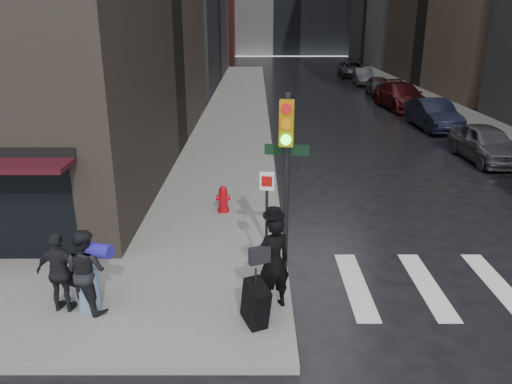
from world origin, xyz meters
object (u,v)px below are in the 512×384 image
(man_greycoat, at_px, (61,272))
(parked_car_6, at_px, (352,69))
(man_overcoat, at_px, (270,269))
(fire_hydrant, at_px, (223,200))
(parked_car_4, at_px, (379,86))
(man_jeans, at_px, (86,270))
(traffic_light, at_px, (284,165))
(parked_car_1, at_px, (486,143))
(parked_car_5, at_px, (363,76))
(parked_car_2, at_px, (433,114))
(parked_car_3, at_px, (401,96))

(man_greycoat, xyz_separation_m, parked_car_6, (13.52, 43.11, -0.24))
(man_overcoat, xyz_separation_m, fire_hydrant, (-1.25, 5.37, -0.55))
(man_greycoat, distance_m, parked_car_4, 33.27)
(man_jeans, relative_size, traffic_light, 0.42)
(parked_car_4, distance_m, parked_car_6, 12.63)
(man_overcoat, height_order, parked_car_1, man_overcoat)
(parked_car_5, distance_m, parked_car_6, 6.31)
(parked_car_6, bearing_deg, man_overcoat, -99.26)
(fire_hydrant, relative_size, parked_car_2, 0.17)
(parked_car_6, bearing_deg, traffic_light, -99.19)
(traffic_light, height_order, parked_car_6, traffic_light)
(traffic_light, relative_size, parked_car_4, 1.00)
(man_jeans, height_order, fire_hydrant, man_jeans)
(man_greycoat, relative_size, parked_car_4, 0.41)
(parked_car_4, height_order, parked_car_6, parked_car_6)
(parked_car_3, height_order, parked_car_5, parked_car_3)
(traffic_light, relative_size, parked_car_1, 0.94)
(man_overcoat, bearing_deg, man_jeans, -25.41)
(parked_car_1, bearing_deg, man_jeans, -139.56)
(man_jeans, height_order, parked_car_4, man_jeans)
(fire_hydrant, bearing_deg, parked_car_4, 67.36)
(traffic_light, distance_m, parked_car_2, 18.96)
(traffic_light, height_order, parked_car_5, traffic_light)
(parked_car_3, relative_size, parked_car_4, 1.40)
(parked_car_2, bearing_deg, man_jeans, -128.46)
(man_jeans, relative_size, parked_car_2, 0.36)
(man_jeans, xyz_separation_m, parked_car_2, (12.80, 17.83, -0.23))
(man_overcoat, height_order, man_greycoat, man_overcoat)
(traffic_light, relative_size, fire_hydrant, 5.14)
(man_greycoat, xyz_separation_m, parked_car_5, (13.40, 36.80, -0.28))
(parked_car_4, bearing_deg, parked_car_6, 92.27)
(parked_car_3, height_order, parked_car_6, parked_car_3)
(parked_car_2, distance_m, parked_car_3, 6.31)
(traffic_light, bearing_deg, parked_car_5, 83.83)
(fire_hydrant, relative_size, parked_car_3, 0.14)
(parked_car_6, bearing_deg, man_jeans, -103.74)
(traffic_light, xyz_separation_m, parked_car_5, (8.99, 35.56, -2.11))
(traffic_light, relative_size, parked_car_3, 0.72)
(parked_car_2, height_order, parked_car_3, parked_car_3)
(traffic_light, bearing_deg, parked_car_6, 85.74)
(parked_car_1, xyz_separation_m, parked_car_3, (-0.06, 12.62, 0.08))
(fire_hydrant, height_order, parked_car_1, parked_car_1)
(parked_car_1, height_order, parked_car_4, parked_car_1)
(parked_car_4, height_order, parked_car_5, parked_car_5)
(parked_car_4, bearing_deg, man_jeans, -109.62)
(man_overcoat, bearing_deg, fire_hydrant, -101.69)
(parked_car_6, bearing_deg, fire_hydrant, -102.72)
(fire_hydrant, bearing_deg, man_jeans, -113.68)
(parked_car_3, bearing_deg, parked_car_5, 83.63)
(man_overcoat, xyz_separation_m, man_jeans, (-3.59, 0.04, -0.04))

